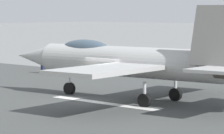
{
  "coord_description": "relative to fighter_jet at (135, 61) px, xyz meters",
  "views": [
    {
      "loc": [
        -25.96,
        25.98,
        5.26
      ],
      "look_at": [
        -2.14,
        0.64,
        2.2
      ],
      "focal_mm": 102.63,
      "sensor_mm": 36.0,
      "label": 1
    }
  ],
  "objects": [
    {
      "name": "runway_strip",
      "position": [
        1.64,
        1.85,
        -2.35
      ],
      "size": [
        240.0,
        26.0,
        0.02
      ],
      "color": "#434644",
      "rests_on": "ground"
    },
    {
      "name": "crew_person",
      "position": [
        16.59,
        -7.22,
        -1.55
      ],
      "size": [
        0.51,
        0.54,
        1.62
      ],
      "color": "#1E2338",
      "rests_on": "ground"
    },
    {
      "name": "marker_cone_mid",
      "position": [
        6.34,
        -11.61,
        -2.09
      ],
      "size": [
        0.44,
        0.44,
        0.55
      ],
      "primitive_type": "cone",
      "color": "orange",
      "rests_on": "ground"
    },
    {
      "name": "ground_plane",
      "position": [
        1.65,
        1.85,
        -2.36
      ],
      "size": [
        400.0,
        400.0,
        0.0
      ],
      "primitive_type": "plane",
      "color": "gray"
    },
    {
      "name": "fighter_jet",
      "position": [
        0.0,
        0.0,
        0.0
      ],
      "size": [
        17.86,
        14.73,
        5.56
      ],
      "color": "#ACACAB",
      "rests_on": "ground"
    }
  ]
}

